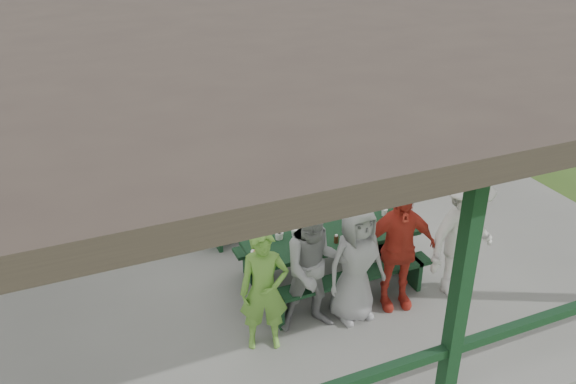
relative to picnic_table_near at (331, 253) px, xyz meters
name	(u,v)px	position (x,y,z in m)	size (l,w,h in m)	color
ground	(295,245)	(0.00, 1.20, -0.57)	(90.00, 90.00, 0.00)	#2C4C17
concrete_slab	(295,243)	(0.00, 1.20, -0.52)	(10.00, 8.00, 0.10)	slate
pavilion_structure	(296,44)	(0.00, 1.20, 2.60)	(10.60, 8.60, 3.24)	black
picnic_table_near	(331,253)	(0.00, 0.00, 0.00)	(2.38, 1.39, 0.75)	black
picnic_table_far	(279,190)	(0.06, 2.00, 0.01)	(2.82, 1.39, 0.75)	black
table_setting	(320,234)	(-0.14, 0.05, 0.32)	(2.46, 0.45, 0.10)	white
contestant_green	(264,290)	(-1.30, -0.84, 0.32)	(0.58, 0.38, 1.58)	#68A23B
contestant_grey_left	(315,267)	(-0.61, -0.76, 0.41)	(0.86, 0.67, 1.77)	gray
contestant_grey_mid	(356,263)	(-0.06, -0.78, 0.34)	(0.79, 0.51, 1.61)	gray
contestant_red	(398,248)	(0.54, -0.77, 0.39)	(1.01, 0.42, 1.72)	red
contestant_white_fedora	(463,235)	(1.46, -0.89, 0.43)	(1.27, 0.90, 1.84)	silver
spectator_lblue	(235,155)	(-0.41, 2.80, 0.40)	(1.61, 0.51, 1.74)	#95C1E6
spectator_blue	(170,150)	(-1.38, 3.38, 0.44)	(0.66, 0.43, 1.81)	teal
spectator_grey	(349,137)	(1.79, 2.82, 0.38)	(0.82, 0.64, 1.69)	gray
pickup_truck	(182,51)	(0.75, 10.85, 0.18)	(2.47, 5.36, 1.49)	silver
farm_trailer	(113,67)	(-1.29, 10.29, 0.08)	(3.71, 2.44, 1.31)	navy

